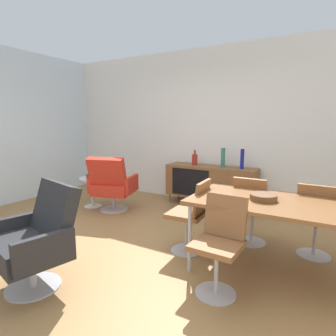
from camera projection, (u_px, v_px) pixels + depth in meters
ground_plane at (124, 257)px, 3.17m from camera, size 8.32×8.32×0.00m
wall_back at (213, 127)px, 5.16m from camera, size 6.80×0.12×2.80m
sideboard at (210, 182)px, 5.01m from camera, size 1.60×0.45×0.72m
vase_cobalt at (195, 159)px, 5.11m from camera, size 0.10×0.10×0.27m
vase_sculptural_dark at (242, 159)px, 4.67m from camera, size 0.06×0.06×0.33m
vase_ceramic_small at (223, 158)px, 4.83m from camera, size 0.07×0.07×0.33m
dining_table at (275, 205)px, 2.73m from camera, size 1.60×0.90×0.74m
wooden_bowl_on_table at (263, 197)px, 2.76m from camera, size 0.26×0.26×0.06m
dining_chair_back_left at (251, 208)px, 3.42m from camera, size 0.40×0.43×0.86m
dining_chair_back_right at (316, 217)px, 3.07m from camera, size 0.42×0.44×0.86m
dining_chair_near_window at (191, 213)px, 3.21m from camera, size 0.44×0.42×0.86m
dining_chair_front_left at (220, 241)px, 2.47m from camera, size 0.42×0.44×0.86m
lounge_chair_red at (112, 184)px, 4.73m from camera, size 0.84×0.80×0.95m
armchair_black_shell at (38, 237)px, 2.56m from camera, size 0.82×0.78×0.95m
side_table_round at (93, 188)px, 5.02m from camera, size 0.44×0.44×0.52m
fruit_bowl at (92, 176)px, 4.98m from camera, size 0.20×0.20×0.11m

